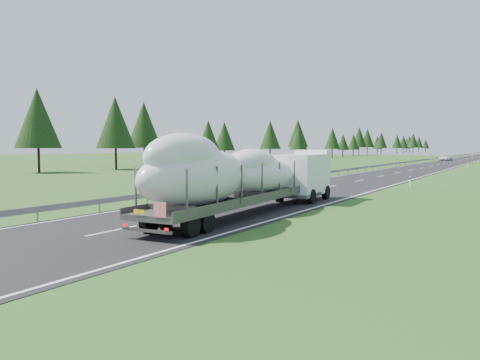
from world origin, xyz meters
The scene contains 7 objects.
ground centered at (0.00, 0.00, 0.00)m, with size 400.00×400.00×0.00m, color #254A18.
road_surface centered at (0.00, 100.00, 0.01)m, with size 10.00×400.00×0.02m, color black.
guardrail centered at (-5.30, 99.94, 0.60)m, with size 0.10×400.00×0.76m.
highway_sign centered at (7.20, 80.00, 1.81)m, with size 0.08×0.90×2.60m.
tree_line_left centered at (-44.08, 136.86, 6.98)m, with size 14.37×355.91×12.52m.
boat_truck centered at (2.43, 7.24, 2.22)m, with size 3.51×19.00×4.34m.
distant_van centered at (-2.94, 121.69, 0.79)m, with size 2.62×5.67×1.58m, color white.
Camera 1 is at (15.47, -14.49, 3.73)m, focal length 35.00 mm.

